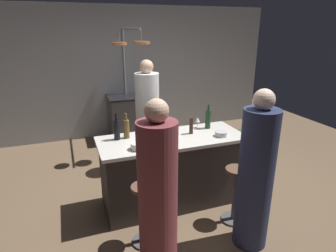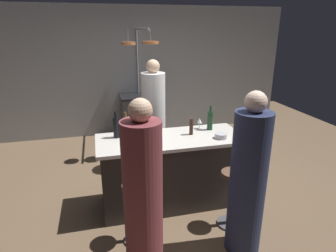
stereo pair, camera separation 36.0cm
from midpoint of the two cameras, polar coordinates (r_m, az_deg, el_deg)
name	(u,v)px [view 1 (the left image)]	position (r m, az deg, el deg)	size (l,w,h in m)	color
ground_plane	(172,201)	(3.92, -1.94, -14.70)	(9.00, 9.00, 0.00)	brown
back_wall	(123,72)	(6.10, -10.66, 10.41)	(6.40, 0.16, 2.60)	#9EA3A8
kitchen_island	(172,170)	(3.69, -2.02, -8.84)	(1.80, 0.72, 0.90)	#332D2B
stove_range	(129,117)	(5.90, -9.48, 1.69)	(0.80, 0.64, 0.89)	#47474C
chef	(148,120)	(4.51, -6.33, 1.16)	(0.37, 0.37, 1.73)	white
bar_stool_left	(145,212)	(3.10, -8.15, -16.65)	(0.28, 0.28, 0.68)	#4C4C51
guest_left	(158,197)	(2.59, -6.15, -14.03)	(0.35, 0.35, 1.65)	brown
bar_stool_right	(235,192)	(3.43, 10.22, -12.92)	(0.28, 0.28, 0.68)	#4C4C51
guest_right	(255,177)	(2.96, 13.62, -9.96)	(0.35, 0.35, 1.66)	#262D4C
overhead_pot_rack	(129,59)	(5.24, -9.80, 13.02)	(0.59, 1.39, 2.17)	gray
potted_plant	(240,141)	(5.11, 12.20, -3.03)	(0.36, 0.36, 0.52)	brown
pepper_mill	(191,126)	(3.60, 1.79, 0.02)	(0.05, 0.05, 0.21)	#382319
wine_bottle_dark	(117,129)	(3.49, -13.10, -0.66)	(0.07, 0.07, 0.33)	black
wine_bottle_green	(208,119)	(3.80, 5.28, 1.38)	(0.07, 0.07, 0.33)	#193D23
wine_bottle_amber	(126,129)	(3.51, -11.19, -0.56)	(0.07, 0.07, 0.31)	brown
wine_glass_near_right_guest	(142,132)	(3.40, -8.22, -1.32)	(0.07, 0.07, 0.15)	silver
wine_glass_near_left_guest	(197,120)	(3.82, 3.20, 1.13)	(0.07, 0.07, 0.15)	silver
mixing_bowl_ceramic	(138,146)	(3.19, -9.20, -4.01)	(0.16, 0.16, 0.08)	silver
mixing_bowl_steel	(221,134)	(3.56, 7.66, -1.61)	(0.15, 0.15, 0.06)	#B7B7BC
mixing_bowl_blue	(153,136)	(3.48, -5.86, -2.00)	(0.18, 0.18, 0.07)	#334C6B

